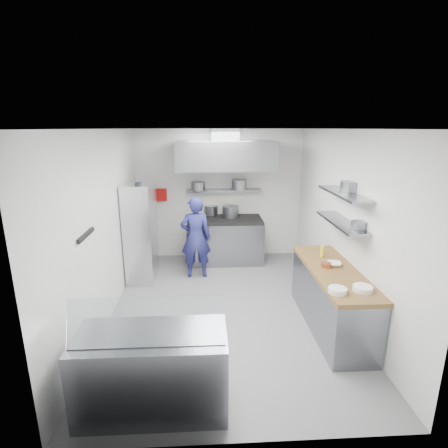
{
  "coord_description": "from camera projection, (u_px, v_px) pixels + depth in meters",
  "views": [
    {
      "loc": [
        -0.31,
        -5.06,
        2.81
      ],
      "look_at": [
        0.0,
        0.6,
        1.25
      ],
      "focal_mm": 28.0,
      "sensor_mm": 36.0,
      "label": 1
    }
  ],
  "objects": [
    {
      "name": "floor",
      "position": [
        226.0,
        308.0,
        5.63
      ],
      "size": [
        5.0,
        5.0,
        0.0
      ],
      "primitive_type": "plane",
      "color": "slate",
      "rests_on": "ground"
    },
    {
      "name": "ceiling",
      "position": [
        226.0,
        129.0,
        4.89
      ],
      "size": [
        5.0,
        5.0,
        0.0
      ],
      "primitive_type": "plane",
      "rotation": [
        3.14,
        0.0,
        0.0
      ],
      "color": "silver",
      "rests_on": "wall_back"
    },
    {
      "name": "wall_back",
      "position": [
        219.0,
        195.0,
        7.67
      ],
      "size": [
        3.6,
        2.8,
        0.02
      ],
      "primitive_type": "cube",
      "rotation": [
        1.57,
        0.0,
        0.0
      ],
      "color": "white",
      "rests_on": "floor"
    },
    {
      "name": "wall_front",
      "position": [
        245.0,
        307.0,
        2.85
      ],
      "size": [
        3.6,
        2.8,
        0.02
      ],
      "primitive_type": "cube",
      "rotation": [
        -1.57,
        0.0,
        0.0
      ],
      "color": "white",
      "rests_on": "floor"
    },
    {
      "name": "wall_left",
      "position": [
        105.0,
        227.0,
        5.16
      ],
      "size": [
        2.8,
        5.0,
        0.02
      ],
      "primitive_type": "cube",
      "rotation": [
        1.57,
        0.0,
        1.57
      ],
      "color": "white",
      "rests_on": "floor"
    },
    {
      "name": "wall_right",
      "position": [
        343.0,
        223.0,
        5.36
      ],
      "size": [
        2.8,
        5.0,
        0.02
      ],
      "primitive_type": "cube",
      "rotation": [
        1.57,
        0.0,
        -1.57
      ],
      "color": "white",
      "rests_on": "floor"
    },
    {
      "name": "gas_range",
      "position": [
        225.0,
        241.0,
        7.54
      ],
      "size": [
        1.6,
        0.8,
        0.9
      ],
      "primitive_type": "cube",
      "color": "gray",
      "rests_on": "floor"
    },
    {
      "name": "cooktop",
      "position": [
        225.0,
        220.0,
        7.41
      ],
      "size": [
        1.57,
        0.78,
        0.06
      ],
      "primitive_type": "cube",
      "color": "black",
      "rests_on": "gas_range"
    },
    {
      "name": "stock_pot_left",
      "position": [
        211.0,
        210.0,
        7.73
      ],
      "size": [
        0.31,
        0.31,
        0.2
      ],
      "primitive_type": "cylinder",
      "color": "slate",
      "rests_on": "cooktop"
    },
    {
      "name": "stock_pot_mid",
      "position": [
        231.0,
        212.0,
        7.49
      ],
      "size": [
        0.35,
        0.35,
        0.24
      ],
      "primitive_type": "cylinder",
      "color": "slate",
      "rests_on": "cooktop"
    },
    {
      "name": "over_range_shelf",
      "position": [
        224.0,
        190.0,
        7.49
      ],
      "size": [
        1.6,
        0.3,
        0.04
      ],
      "primitive_type": "cube",
      "color": "gray",
      "rests_on": "wall_back"
    },
    {
      "name": "shelf_pot_a",
      "position": [
        198.0,
        186.0,
        7.34
      ],
      "size": [
        0.29,
        0.29,
        0.18
      ],
      "primitive_type": "cylinder",
      "color": "slate",
      "rests_on": "over_range_shelf"
    },
    {
      "name": "shelf_pot_b",
      "position": [
        239.0,
        185.0,
        7.38
      ],
      "size": [
        0.31,
        0.31,
        0.22
      ],
      "primitive_type": "cylinder",
      "color": "slate",
      "rests_on": "over_range_shelf"
    },
    {
      "name": "extractor_hood",
      "position": [
        225.0,
        155.0,
        6.88
      ],
      "size": [
        1.9,
        1.15,
        0.55
      ],
      "primitive_type": "cube",
      "color": "gray",
      "rests_on": "wall_back"
    },
    {
      "name": "hood_duct",
      "position": [
        225.0,
        135.0,
        7.0
      ],
      "size": [
        0.55,
        0.55,
        0.24
      ],
      "primitive_type": "cube",
      "color": "slate",
      "rests_on": "extractor_hood"
    },
    {
      "name": "red_firebox",
      "position": [
        162.0,
        195.0,
        7.54
      ],
      "size": [
        0.22,
        0.1,
        0.26
      ],
      "primitive_type": "cube",
      "color": "#A60E0D",
      "rests_on": "wall_back"
    },
    {
      "name": "chef",
      "position": [
        196.0,
        237.0,
        6.66
      ],
      "size": [
        0.6,
        0.41,
        1.59
      ],
      "primitive_type": "imported",
      "rotation": [
        0.0,
        0.0,
        3.19
      ],
      "color": "navy",
      "rests_on": "floor"
    },
    {
      "name": "wire_rack",
      "position": [
        141.0,
        232.0,
        6.57
      ],
      "size": [
        0.5,
        0.9,
        1.85
      ],
      "primitive_type": "cube",
      "color": "silver",
      "rests_on": "floor"
    },
    {
      "name": "rack_bin_a",
      "position": [
        139.0,
        243.0,
        6.34
      ],
      "size": [
        0.16,
        0.19,
        0.18
      ],
      "primitive_type": "cube",
      "color": "white",
      "rests_on": "wire_rack"
    },
    {
      "name": "rack_bin_b",
      "position": [
        140.0,
        212.0,
        6.49
      ],
      "size": [
        0.14,
        0.18,
        0.16
      ],
      "primitive_type": "cube",
      "color": "yellow",
      "rests_on": "wire_rack"
    },
    {
      "name": "rack_jar",
      "position": [
        138.0,
        188.0,
        6.13
      ],
      "size": [
        0.12,
        0.12,
        0.18
      ],
      "primitive_type": "cylinder",
      "color": "black",
      "rests_on": "wire_rack"
    },
    {
      "name": "knife_strip",
      "position": [
        86.0,
        235.0,
        4.26
      ],
      "size": [
        0.04,
        0.55,
        0.05
      ],
      "primitive_type": "cube",
      "color": "black",
      "rests_on": "wall_left"
    },
    {
      "name": "prep_counter_base",
      "position": [
        331.0,
        300.0,
        5.02
      ],
      "size": [
        0.62,
        2.0,
        0.84
      ],
      "primitive_type": "cube",
      "color": "gray",
      "rests_on": "floor"
    },
    {
      "name": "prep_counter_top",
      "position": [
        334.0,
        271.0,
        4.9
      ],
      "size": [
        0.65,
        2.04,
        0.06
      ],
      "primitive_type": "cube",
      "color": "brown",
      "rests_on": "prep_counter_base"
    },
    {
      "name": "plate_stack_a",
      "position": [
        363.0,
        288.0,
        4.24
      ],
      "size": [
        0.24,
        0.24,
        0.06
      ],
      "primitive_type": "cylinder",
      "color": "white",
      "rests_on": "prep_counter_top"
    },
    {
      "name": "plate_stack_b",
      "position": [
        337.0,
        290.0,
        4.19
      ],
      "size": [
        0.22,
        0.22,
        0.06
      ],
      "primitive_type": "cylinder",
      "color": "white",
      "rests_on": "prep_counter_top"
    },
    {
      "name": "copper_pan",
      "position": [
        326.0,
        265.0,
        4.96
      ],
      "size": [
        0.14,
        0.14,
        0.06
      ],
      "primitive_type": "cylinder",
      "color": "#B95A34",
      "rests_on": "prep_counter_top"
    },
    {
      "name": "squeeze_bottle",
      "position": [
        322.0,
        251.0,
        5.35
      ],
      "size": [
        0.06,
        0.06,
        0.18
      ],
      "primitive_type": "cylinder",
      "color": "yellow",
      "rests_on": "prep_counter_top"
    },
    {
      "name": "mixing_bowl",
      "position": [
        334.0,
        264.0,
        5.02
      ],
      "size": [
        0.27,
        0.27,
        0.05
      ],
      "primitive_type": "imported",
      "rotation": [
        0.0,
        0.0,
        -0.32
      ],
      "color": "white",
      "rests_on": "prep_counter_top"
    },
    {
      "name": "wall_shelf_lower",
      "position": [
        341.0,
        222.0,
        5.03
      ],
      "size": [
        0.3,
        1.3,
        0.04
      ],
      "primitive_type": "cube",
      "color": "gray",
      "rests_on": "wall_right"
    },
    {
      "name": "wall_shelf_upper",
      "position": [
        343.0,
        193.0,
        4.92
      ],
      "size": [
        0.3,
        1.3,
        0.04
      ],
      "primitive_type": "cube",
      "color": "gray",
      "rests_on": "wall_right"
    },
    {
      "name": "shelf_pot_c",
      "position": [
        359.0,
        225.0,
        4.63
      ],
      "size": [
        0.2,
        0.2,
        0.1
      ],
      "primitive_type": "cylinder",
      "color": "slate",
      "rests_on": "wall_shelf_lower"
    },
    {
      "name": "shelf_pot_d",
      "position": [
        350.0,
        186.0,
        4.96
      ],
      "size": [
        0.27,
        0.27,
        0.14
      ],
      "primitive_type": "cylinder",
      "color": "slate",
      "rests_on": "wall_shelf_upper"
    },
    {
      "name": "display_case",
      "position": [
        153.0,
        371.0,
        3.55
      ],
      "size": [
        1.5,
        0.7,
        0.85
      ],
      "primitive_type": "cube",
      "color": "gray",
      "rests_on": "floor"
    },
    {
      "name": "display_glass",
      "position": [
        147.0,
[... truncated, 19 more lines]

